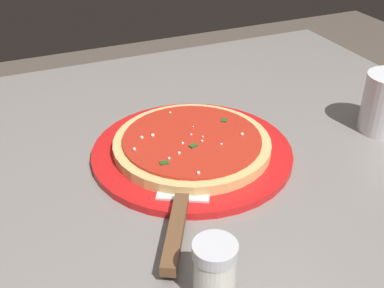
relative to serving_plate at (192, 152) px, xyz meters
name	(u,v)px	position (x,y,z in m)	size (l,w,h in m)	color
restaurant_table	(218,224)	(0.02, 0.04, -0.14)	(0.90, 0.95, 0.74)	black
serving_plate	(192,152)	(0.00, 0.00, 0.00)	(0.30, 0.30, 0.01)	red
pizza	(192,144)	(0.00, 0.00, 0.02)	(0.24, 0.24, 0.02)	#DBB26B
pizza_server	(180,211)	(0.13, -0.08, 0.01)	(0.21, 0.15, 0.01)	silver
parmesan_shaker	(214,272)	(0.26, -0.09, 0.03)	(0.05, 0.05, 0.07)	silver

